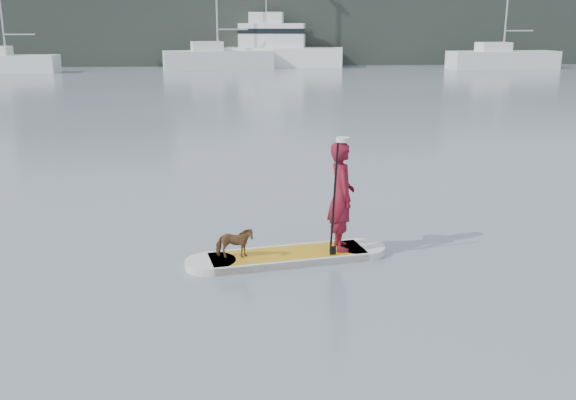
{
  "coord_description": "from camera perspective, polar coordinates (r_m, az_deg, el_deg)",
  "views": [
    {
      "loc": [
        2.67,
        -7.9,
        3.67
      ],
      "look_at": [
        3.54,
        1.73,
        1.0
      ],
      "focal_mm": 40.0,
      "sensor_mm": 36.0,
      "label": 1
    }
  ],
  "objects": [
    {
      "name": "shore_building_east",
      "position": [
        63.77,
        9.08,
        15.57
      ],
      "size": [
        10.0,
        4.0,
        8.0
      ],
      "primitive_type": "cube",
      "color": "#212923",
      "rests_on": "ground"
    },
    {
      "name": "dog",
      "position": [
        10.04,
        -4.79,
        -3.83
      ],
      "size": [
        0.59,
        0.27,
        0.49
      ],
      "primitive_type": "imported",
      "rotation": [
        0.0,
        0.0,
        1.55
      ],
      "color": "#502F1B",
      "rests_on": "paddleboard"
    },
    {
      "name": "sailboat_c",
      "position": [
        54.12,
        -23.78,
        11.13
      ],
      "size": [
        7.43,
        2.55,
        10.63
      ],
      "rotation": [
        0.0,
        0.0,
        -0.01
      ],
      "color": "white",
      "rests_on": "ground"
    },
    {
      "name": "ground",
      "position": [
        9.12,
        -22.03,
        -9.51
      ],
      "size": [
        140.0,
        140.0,
        0.0
      ],
      "primitive_type": "plane",
      "color": "slate",
      "rests_on": "ground"
    },
    {
      "name": "motor_yacht_a",
      "position": [
        56.6,
        -0.83,
        13.45
      ],
      "size": [
        10.45,
        4.84,
        6.03
      ],
      "rotation": [
        0.0,
        0.0,
        -0.18
      ],
      "color": "white",
      "rests_on": "ground"
    },
    {
      "name": "white_cap",
      "position": [
        10.09,
        4.88,
        5.37
      ],
      "size": [
        0.22,
        0.22,
        0.07
      ],
      "primitive_type": "cylinder",
      "color": "silver",
      "rests_on": "paddler"
    },
    {
      "name": "shore_building_west",
      "position": [
        63.19,
        -17.38,
        15.54
      ],
      "size": [
        14.0,
        4.0,
        9.0
      ],
      "primitive_type": "cube",
      "color": "#212923",
      "rests_on": "ground"
    },
    {
      "name": "paddle",
      "position": [
        10.04,
        4.08,
        -1.24
      ],
      "size": [
        0.1,
        0.3,
        2.0
      ],
      "rotation": [
        0.0,
        0.0,
        0.17
      ],
      "color": "black",
      "rests_on": "ground"
    },
    {
      "name": "paddleboard",
      "position": [
        10.32,
        0.0,
        -5.04
      ],
      "size": [
        3.26,
        1.23,
        0.12
      ],
      "rotation": [
        0.0,
        0.0,
        0.17
      ],
      "color": "#C68E12",
      "rests_on": "ground"
    },
    {
      "name": "sailboat_d",
      "position": [
        54.55,
        -6.31,
        12.49
      ],
      "size": [
        9.21,
        4.12,
        13.1
      ],
      "rotation": [
        0.0,
        0.0,
        0.16
      ],
      "color": "white",
      "rests_on": "ground"
    },
    {
      "name": "shore_mass",
      "position": [
        60.97,
        -7.93,
        14.68
      ],
      "size": [
        90.0,
        6.0,
        6.0
      ],
      "primitive_type": "cube",
      "color": "#212923",
      "rests_on": "ground"
    },
    {
      "name": "sailboat_f",
      "position": [
        57.45,
        18.48,
        11.93
      ],
      "size": [
        9.11,
        3.09,
        13.46
      ],
      "rotation": [
        0.0,
        0.0,
        0.05
      ],
      "color": "white",
      "rests_on": "ground"
    },
    {
      "name": "paddler",
      "position": [
        10.29,
        4.76,
        0.35
      ],
      "size": [
        0.45,
        0.66,
        1.76
      ],
      "primitive_type": "imported",
      "rotation": [
        0.0,
        0.0,
        1.62
      ],
      "color": "maroon",
      "rests_on": "paddleboard"
    }
  ]
}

